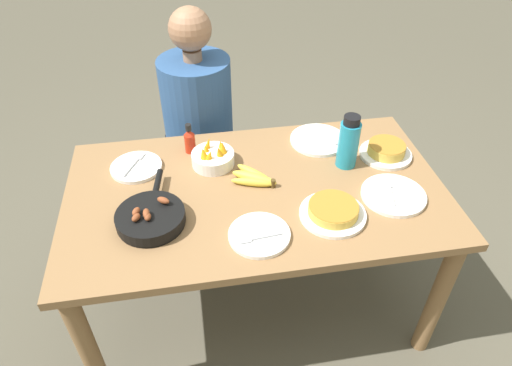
% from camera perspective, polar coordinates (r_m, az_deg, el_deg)
% --- Properties ---
extents(ground_plane, '(14.00, 14.00, 0.00)m').
position_cam_1_polar(ground_plane, '(2.33, -0.00, -14.21)').
color(ground_plane, '#565142').
extents(dining_table, '(1.50, 0.86, 0.71)m').
position_cam_1_polar(dining_table, '(1.87, -0.00, -3.04)').
color(dining_table, olive).
rests_on(dining_table, ground_plane).
extents(banana_bunch, '(0.19, 0.18, 0.04)m').
position_cam_1_polar(banana_bunch, '(1.83, -0.21, 0.63)').
color(banana_bunch, gold).
rests_on(banana_bunch, dining_table).
extents(skillet, '(0.25, 0.39, 0.08)m').
position_cam_1_polar(skillet, '(1.69, -13.02, -4.18)').
color(skillet, black).
rests_on(skillet, dining_table).
extents(frittata_plate_center, '(0.22, 0.22, 0.06)m').
position_cam_1_polar(frittata_plate_center, '(2.05, 15.95, 3.89)').
color(frittata_plate_center, white).
rests_on(frittata_plate_center, dining_table).
extents(frittata_plate_side, '(0.25, 0.25, 0.05)m').
position_cam_1_polar(frittata_plate_side, '(1.70, 9.60, -3.51)').
color(frittata_plate_side, white).
rests_on(frittata_plate_side, dining_table).
extents(empty_plate_near_front, '(0.21, 0.21, 0.02)m').
position_cam_1_polar(empty_plate_near_front, '(1.97, -14.74, 1.93)').
color(empty_plate_near_front, white).
rests_on(empty_plate_near_front, dining_table).
extents(empty_plate_far_left, '(0.22, 0.22, 0.02)m').
position_cam_1_polar(empty_plate_far_left, '(1.61, 0.41, -6.50)').
color(empty_plate_far_left, white).
rests_on(empty_plate_far_left, dining_table).
extents(empty_plate_far_right, '(0.25, 0.25, 0.02)m').
position_cam_1_polar(empty_plate_far_right, '(1.85, 16.79, -1.45)').
color(empty_plate_far_right, white).
rests_on(empty_plate_far_right, dining_table).
extents(empty_plate_mid_edge, '(0.25, 0.25, 0.02)m').
position_cam_1_polar(empty_plate_mid_edge, '(2.09, 7.79, 5.36)').
color(empty_plate_mid_edge, white).
rests_on(empty_plate_mid_edge, dining_table).
extents(fruit_bowl_mango, '(0.18, 0.18, 0.11)m').
position_cam_1_polar(fruit_bowl_mango, '(1.92, -5.39, 3.22)').
color(fruit_bowl_mango, white).
rests_on(fruit_bowl_mango, dining_table).
extents(water_bottle, '(0.09, 0.09, 0.23)m').
position_cam_1_polar(water_bottle, '(1.91, 11.49, 4.98)').
color(water_bottle, teal).
rests_on(water_bottle, dining_table).
extents(hot_sauce_bottle, '(0.05, 0.05, 0.14)m').
position_cam_1_polar(hot_sauce_bottle, '(2.00, -8.29, 5.35)').
color(hot_sauce_bottle, '#B72814').
rests_on(hot_sauce_bottle, dining_table).
extents(person_figure, '(0.39, 0.39, 1.22)m').
position_cam_1_polar(person_figure, '(2.46, -6.93, 4.97)').
color(person_figure, black).
rests_on(person_figure, ground_plane).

